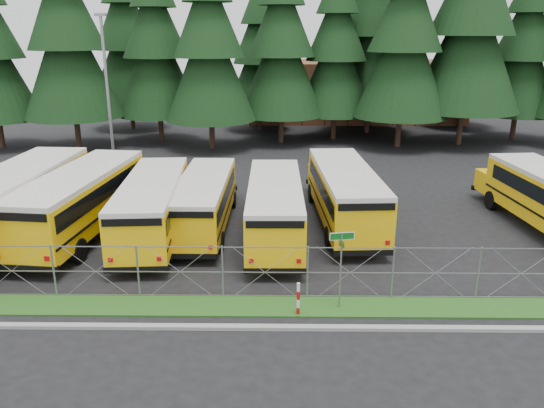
{
  "coord_description": "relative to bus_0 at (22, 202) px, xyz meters",
  "views": [
    {
      "loc": [
        -2.05,
        -17.99,
        9.12
      ],
      "look_at": [
        -2.32,
        4.0,
        1.9
      ],
      "focal_mm": 35.0,
      "sensor_mm": 36.0,
      "label": 1
    }
  ],
  "objects": [
    {
      "name": "conifer_11",
      "position": [
        9.97,
        27.67,
        5.27
      ],
      "size": [
        6.2,
        6.2,
        13.72
      ],
      "primitive_type": null,
      "color": "black",
      "rests_on": "ground"
    },
    {
      "name": "conifer_6",
      "position": [
        21.63,
        20.14,
        6.75
      ],
      "size": [
        7.54,
        7.54,
        16.67
      ],
      "primitive_type": null,
      "color": "black",
      "rests_on": "ground"
    },
    {
      "name": "conifer_4",
      "position": [
        12.03,
        21.81,
        6.24
      ],
      "size": [
        7.07,
        7.07,
        15.65
      ],
      "primitive_type": null,
      "color": "black",
      "rests_on": "ground"
    },
    {
      "name": "grass_verge",
      "position": [
        13.85,
        -6.75,
        -1.56
      ],
      "size": [
        50.0,
        1.4,
        0.06
      ],
      "primitive_type": "cube",
      "color": "#1B4513",
      "rests_on": "ground"
    },
    {
      "name": "brick_building",
      "position": [
        19.85,
        34.95,
        1.41
      ],
      "size": [
        22.0,
        10.0,
        6.0
      ],
      "primitive_type": "cube",
      "color": "brown",
      "rests_on": "ground"
    },
    {
      "name": "conifer_13",
      "position": [
        29.77,
        29.67,
        6.24
      ],
      "size": [
        7.07,
        7.07,
        15.65
      ],
      "primitive_type": null,
      "color": "black",
      "rests_on": "ground"
    },
    {
      "name": "curb",
      "position": [
        13.85,
        -8.15,
        -1.53
      ],
      "size": [
        50.0,
        0.25,
        0.12
      ],
      "primitive_type": "cube",
      "color": "gray",
      "rests_on": "ground"
    },
    {
      "name": "bus_4",
      "position": [
        11.66,
        -0.16,
        -0.23
      ],
      "size": [
        2.54,
        10.38,
        2.72
      ],
      "primitive_type": null,
      "rotation": [
        0.0,
        0.0,
        0.01
      ],
      "color": "#FAB907",
      "rests_on": "ground"
    },
    {
      "name": "conifer_7",
      "position": [
        26.94,
        21.04,
        8.07
      ],
      "size": [
        8.73,
        8.73,
        19.31
      ],
      "primitive_type": null,
      "color": "black",
      "rests_on": "ground"
    },
    {
      "name": "street_sign",
      "position": [
        13.92,
        -6.8,
        0.45
      ],
      "size": [
        0.83,
        0.55,
        2.81
      ],
      "color": "gray",
      "rests_on": "ground"
    },
    {
      "name": "conifer_3",
      "position": [
        6.45,
        19.22,
        6.32
      ],
      "size": [
        7.15,
        7.15,
        15.81
      ],
      "primitive_type": null,
      "color": "black",
      "rests_on": "ground"
    },
    {
      "name": "bus_1",
      "position": [
        2.76,
        0.32,
        -0.08
      ],
      "size": [
        3.88,
        11.69,
        3.01
      ],
      "primitive_type": null,
      "rotation": [
        0.0,
        0.0,
        -0.1
      ],
      "color": "#FAB907",
      "rests_on": "ground"
    },
    {
      "name": "conifer_5",
      "position": [
        16.65,
        23.32,
        5.82
      ],
      "size": [
        6.7,
        6.7,
        14.82
      ],
      "primitive_type": null,
      "color": "black",
      "rests_on": "ground"
    },
    {
      "name": "bus_3",
      "position": [
        8.31,
        0.99,
        -0.3
      ],
      "size": [
        2.42,
        9.85,
        2.58
      ],
      "primitive_type": null,
      "rotation": [
        0.0,
        0.0,
        -0.01
      ],
      "color": "#FAB907",
      "rests_on": "ground"
    },
    {
      "name": "conifer_1",
      "position": [
        -4.5,
        19.41,
        6.91
      ],
      "size": [
        7.68,
        7.68,
        16.99
      ],
      "primitive_type": null,
      "color": "black",
      "rests_on": "ground"
    },
    {
      "name": "chainlink_fence",
      "position": [
        13.85,
        -6.05,
        -0.59
      ],
      "size": [
        44.0,
        0.1,
        2.0
      ],
      "primitive_type": null,
      "color": "gray",
      "rests_on": "ground"
    },
    {
      "name": "conifer_10",
      "position": [
        -2.43,
        28.42,
        6.55
      ],
      "size": [
        7.36,
        7.36,
        16.28
      ],
      "primitive_type": null,
      "color": "black",
      "rests_on": "ground"
    },
    {
      "name": "conifer_8",
      "position": [
        32.38,
        23.33,
        5.86
      ],
      "size": [
        6.74,
        6.74,
        14.9
      ],
      "primitive_type": null,
      "color": "black",
      "rests_on": "ground"
    },
    {
      "name": "bus_0",
      "position": [
        0.0,
        0.0,
        0.0
      ],
      "size": [
        3.38,
        12.22,
        3.17
      ],
      "primitive_type": null,
      "rotation": [
        0.0,
        0.0,
        -0.04
      ],
      "color": "#FAB907",
      "rests_on": "ground"
    },
    {
      "name": "conifer_2",
      "position": [
        1.7,
        22.13,
        6.14
      ],
      "size": [
        6.99,
        6.99,
        15.45
      ],
      "primitive_type": null,
      "color": "black",
      "rests_on": "ground"
    },
    {
      "name": "conifer_12",
      "position": [
        20.08,
        26.52,
        7.94
      ],
      "size": [
        8.62,
        8.62,
        19.06
      ],
      "primitive_type": null,
      "color": "black",
      "rests_on": "ground"
    },
    {
      "name": "bus_2",
      "position": [
        6.09,
        -0.03,
        -0.2
      ],
      "size": [
        3.23,
        10.7,
        2.77
      ],
      "primitive_type": null,
      "rotation": [
        0.0,
        0.0,
        0.07
      ],
      "color": "#FAB907",
      "rests_on": "ground"
    },
    {
      "name": "light_standard",
      "position": [
        0.71,
        11.72,
        3.91
      ],
      "size": [
        0.7,
        0.35,
        10.14
      ],
      "color": "gray",
      "rests_on": "ground"
    },
    {
      "name": "bus_5",
      "position": [
        15.01,
        1.78,
        -0.16
      ],
      "size": [
        3.19,
        11.05,
        2.86
      ],
      "primitive_type": null,
      "rotation": [
        0.0,
        0.0,
        0.06
      ],
      "color": "#FAB907",
      "rests_on": "ground"
    },
    {
      "name": "ground",
      "position": [
        13.85,
        -5.05,
        -1.59
      ],
      "size": [
        120.0,
        120.0,
        0.0
      ],
      "primitive_type": "plane",
      "color": "black",
      "rests_on": "ground"
    },
    {
      "name": "striped_bollard",
      "position": [
        12.49,
        -7.27,
        -0.99
      ],
      "size": [
        0.11,
        0.11,
        1.2
      ],
      "primitive_type": "cylinder",
      "color": "#B20C0C",
      "rests_on": "ground"
    }
  ]
}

